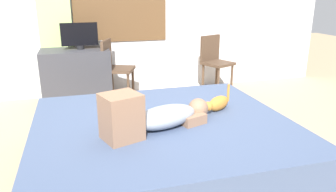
{
  "coord_description": "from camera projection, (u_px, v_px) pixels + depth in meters",
  "views": [
    {
      "loc": [
        -0.79,
        -2.41,
        1.48
      ],
      "look_at": [
        -0.04,
        0.21,
        0.6
      ],
      "focal_mm": 34.91,
      "sensor_mm": 36.0,
      "label": 1
    }
  ],
  "objects": [
    {
      "name": "ground_plane",
      "position": [
        179.0,
        168.0,
        2.87
      ],
      "size": [
        16.0,
        16.0,
        0.0
      ],
      "primitive_type": "plane",
      "color": "tan"
    },
    {
      "name": "cat",
      "position": [
        217.0,
        103.0,
        2.93
      ],
      "size": [
        0.32,
        0.23,
        0.21
      ],
      "color": "#C67A2D",
      "rests_on": "bed"
    },
    {
      "name": "chair_spare",
      "position": [
        215.0,
        60.0,
        4.89
      ],
      "size": [
        0.5,
        0.5,
        0.86
      ],
      "color": "#4C3828",
      "rests_on": "ground"
    },
    {
      "name": "cup",
      "position": [
        101.0,
        43.0,
        4.65
      ],
      "size": [
        0.06,
        0.06,
        0.08
      ],
      "primitive_type": "cylinder",
      "color": "white",
      "rests_on": "desk"
    },
    {
      "name": "person_lying",
      "position": [
        155.0,
        116.0,
        2.5
      ],
      "size": [
        0.93,
        0.52,
        0.34
      ],
      "color": "#8C939E",
      "rests_on": "bed"
    },
    {
      "name": "bed",
      "position": [
        163.0,
        146.0,
        2.77
      ],
      "size": [
        2.15,
        1.92,
        0.45
      ],
      "color": "#997A56",
      "rests_on": "ground"
    },
    {
      "name": "chair_by_desk",
      "position": [
        114.0,
        66.0,
        4.48
      ],
      "size": [
        0.49,
        0.49,
        0.86
      ],
      "color": "#4C3828",
      "rests_on": "ground"
    },
    {
      "name": "tv_monitor",
      "position": [
        79.0,
        36.0,
        4.33
      ],
      "size": [
        0.48,
        0.1,
        0.35
      ],
      "color": "black",
      "rests_on": "desk"
    },
    {
      "name": "curtain_left",
      "position": [
        53.0,
        6.0,
        4.39
      ],
      "size": [
        0.44,
        0.06,
        2.58
      ],
      "primitive_type": "cube",
      "color": "#ADCC75",
      "rests_on": "ground"
    },
    {
      "name": "desk",
      "position": [
        77.0,
        76.0,
        4.48
      ],
      "size": [
        0.9,
        0.56,
        0.74
      ],
      "color": "#38383D",
      "rests_on": "ground"
    }
  ]
}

